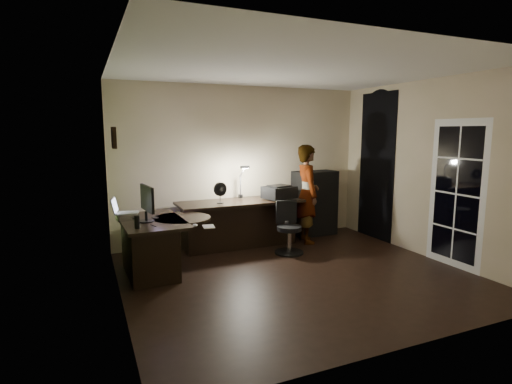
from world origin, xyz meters
name	(u,v)px	position (x,y,z in m)	size (l,w,h in m)	color
floor	(297,275)	(0.00, 0.00, -0.01)	(4.50, 4.00, 0.01)	black
ceiling	(300,68)	(0.00, 0.00, 2.71)	(4.50, 4.00, 0.01)	silver
wall_back	(242,164)	(0.00, 2.00, 1.35)	(4.50, 0.01, 2.70)	#C6B592
wall_front	(415,200)	(0.00, -2.00, 1.35)	(4.50, 0.01, 2.70)	#C6B592
wall_left	(116,185)	(-2.25, 0.00, 1.35)	(0.01, 4.00, 2.70)	#C6B592
wall_right	(428,169)	(2.25, 0.00, 1.35)	(0.01, 4.00, 2.70)	#C6B592
green_wall_overlay	(117,185)	(-2.24, 0.00, 1.35)	(0.00, 4.00, 2.70)	#4C612B
arched_doorway	(376,167)	(2.24, 1.15, 1.30)	(0.01, 0.90, 2.60)	black
french_door	(456,194)	(2.24, -0.55, 1.05)	(0.02, 0.92, 2.10)	white
framed_picture	(114,138)	(-2.22, 0.45, 1.85)	(0.04, 0.30, 0.25)	black
desk_left	(153,247)	(-1.76, 0.83, 0.37)	(0.80, 1.30, 0.75)	black
desk_right	(241,224)	(-0.21, 1.56, 0.39)	(2.09, 0.73, 0.78)	black
cabinet	(314,203)	(1.36, 1.78, 0.60)	(0.80, 0.40, 1.20)	black
laptop_stand	(126,217)	(-2.09, 0.97, 0.79)	(0.22, 0.19, 0.09)	silver
laptop	(126,205)	(-2.07, 0.97, 0.95)	(0.32, 0.30, 0.22)	silver
monitor	(146,209)	(-1.85, 0.76, 0.92)	(0.11, 0.53, 0.35)	black
mouse	(195,225)	(-1.33, 0.24, 0.76)	(0.06, 0.09, 0.03)	silver
phone	(155,218)	(-1.71, 0.96, 0.75)	(0.06, 0.12, 0.01)	black
pen	(154,226)	(-1.80, 0.47, 0.75)	(0.01, 0.14, 0.01)	black
speaker	(137,222)	(-2.01, 0.42, 0.83)	(0.06, 0.06, 0.16)	black
notepad	(209,227)	(-1.18, 0.16, 0.75)	(0.14, 0.19, 0.01)	silver
desk_fan	(220,193)	(-0.62, 1.38, 0.97)	(0.22, 0.12, 0.34)	black
headphones	(275,194)	(0.48, 1.68, 0.85)	(0.19, 0.08, 0.09)	#18299A
printer	(279,192)	(0.45, 1.45, 0.91)	(0.50, 0.39, 0.22)	black
desk_lamp	(240,181)	(-0.14, 1.74, 1.10)	(0.14, 0.27, 0.59)	black
office_chair	(289,228)	(0.36, 0.91, 0.41)	(0.46, 0.46, 0.82)	black
person	(307,194)	(0.96, 1.39, 0.85)	(0.61, 0.41, 1.70)	#D8A88C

